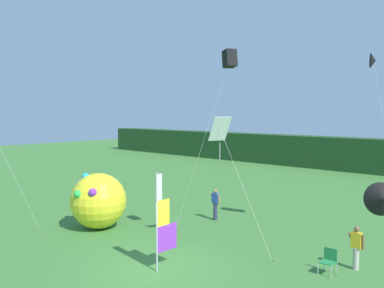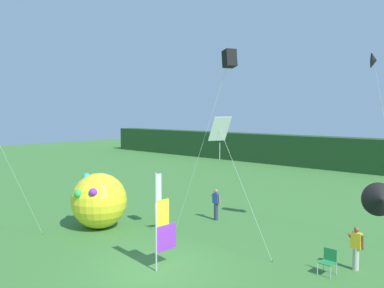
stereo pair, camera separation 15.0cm
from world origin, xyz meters
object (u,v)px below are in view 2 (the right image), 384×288
object	(u,v)px
kite_white_diamond_2	(221,132)
kite_black_box_3	(229,60)
person_mid_field	(216,204)
inflatable_balloon	(99,201)
banner_flag	(162,223)
person_near_banner	(356,247)
kite_black_delta_0	(374,62)
folding_chair	(328,260)
kite_black_delta_1	(381,200)

from	to	relation	value
kite_white_diamond_2	kite_black_box_3	xyz separation A→B (m)	(0.46, -0.10, 2.87)
kite_white_diamond_2	person_mid_field	bearing A→B (deg)	131.93
inflatable_balloon	kite_black_box_3	xyz separation A→B (m)	(6.96, 1.42, 6.40)
banner_flag	kite_black_box_3	xyz separation A→B (m)	(0.79, 2.87, 6.05)
person_near_banner	kite_black_delta_0	bearing A→B (deg)	102.76
folding_chair	kite_black_delta_1	xyz separation A→B (m)	(2.92, -3.88, 3.22)
kite_black_delta_0	kite_black_delta_1	size ratio (longest dim) A/B	1.99
folding_chair	person_mid_field	bearing A→B (deg)	159.41
kite_black_delta_1	kite_black_box_3	bearing A→B (deg)	155.94
person_near_banner	kite_black_delta_0	distance (m)	7.83
person_mid_field	kite_black_delta_1	size ratio (longest dim) A/B	0.40
kite_white_diamond_2	banner_flag	bearing A→B (deg)	-96.42
person_near_banner	kite_black_delta_0	xyz separation A→B (m)	(-0.76, 3.38, 7.02)
inflatable_balloon	kite_black_box_3	bearing A→B (deg)	11.50
inflatable_balloon	kite_black_delta_0	size ratio (longest dim) A/B	0.34
banner_flag	kite_black_box_3	world-z (taller)	kite_black_box_3
person_near_banner	kite_white_diamond_2	xyz separation A→B (m)	(-4.88, -1.80, 4.06)
banner_flag	kite_black_delta_1	xyz separation A→B (m)	(7.57, -0.16, 2.00)
folding_chair	kite_black_delta_1	distance (m)	5.83
kite_black_delta_0	kite_black_delta_1	bearing A→B (deg)	-69.37
folding_chair	kite_black_delta_1	world-z (taller)	kite_black_delta_1
inflatable_balloon	kite_black_delta_1	distance (m)	14.03
folding_chair	kite_black_box_3	bearing A→B (deg)	-167.52
banner_flag	inflatable_balloon	size ratio (longest dim) A/B	1.28
person_near_banner	kite_black_box_3	xyz separation A→B (m)	(-4.42, -1.90, 6.93)
banner_flag	kite_black_delta_0	xyz separation A→B (m)	(4.44, 8.14, 6.14)
person_mid_field	banner_flag	bearing A→B (deg)	-66.21
inflatable_balloon	folding_chair	distance (m)	11.08
folding_chair	kite_white_diamond_2	distance (m)	6.21
person_mid_field	inflatable_balloon	size ratio (longest dim) A/B	0.59
banner_flag	folding_chair	xyz separation A→B (m)	(4.64, 3.72, -1.22)
person_mid_field	kite_black_box_3	world-z (taller)	kite_black_box_3
kite_black_delta_1	person_near_banner	bearing A→B (deg)	115.62
person_near_banner	folding_chair	bearing A→B (deg)	-118.46
inflatable_balloon	kite_black_delta_1	size ratio (longest dim) A/B	0.68
person_mid_field	folding_chair	xyz separation A→B (m)	(7.53, -2.83, -0.37)
banner_flag	person_mid_field	xyz separation A→B (m)	(-2.89, 6.55, -0.85)
person_near_banner	folding_chair	distance (m)	1.23
kite_black_delta_1	kite_white_diamond_2	size ratio (longest dim) A/B	0.75
banner_flag	kite_black_delta_0	size ratio (longest dim) A/B	0.44
folding_chair	kite_white_diamond_2	world-z (taller)	kite_white_diamond_2
folding_chair	banner_flag	bearing A→B (deg)	-141.32
inflatable_balloon	kite_black_delta_0	xyz separation A→B (m)	(10.61, 6.69, 6.49)
kite_black_delta_1	kite_white_diamond_2	distance (m)	7.97
folding_chair	inflatable_balloon	bearing A→B (deg)	-168.15
person_mid_field	kite_black_box_3	bearing A→B (deg)	-45.01
banner_flag	inflatable_balloon	xyz separation A→B (m)	(-6.17, 1.45, -0.35)
person_near_banner	person_mid_field	world-z (taller)	person_mid_field
folding_chair	kite_white_diamond_2	size ratio (longest dim) A/B	0.16
person_mid_field	kite_black_delta_1	bearing A→B (deg)	-32.68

